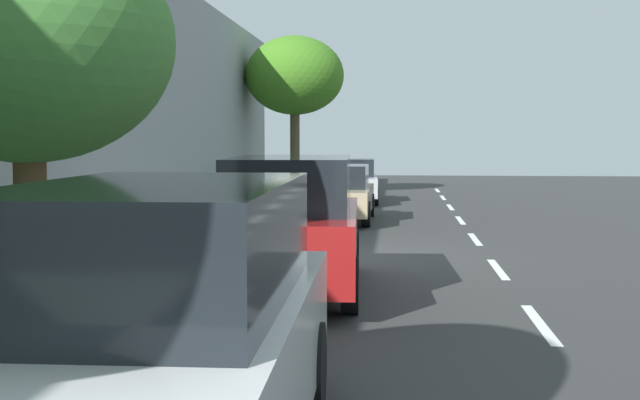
% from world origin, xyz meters
% --- Properties ---
extents(ground, '(66.81, 66.81, 0.00)m').
position_xyz_m(ground, '(0.00, 0.00, 0.00)').
color(ground, '#323232').
extents(sidewalk, '(3.06, 41.75, 0.16)m').
position_xyz_m(sidewalk, '(3.17, 0.00, 0.08)').
color(sidewalk, '#9AAF99').
rests_on(sidewalk, ground).
extents(curb_edge, '(0.16, 41.75, 0.16)m').
position_xyz_m(curb_edge, '(1.56, 0.00, 0.08)').
color(curb_edge, gray).
rests_on(curb_edge, ground).
extents(lane_stripe_centre, '(0.14, 40.00, 0.01)m').
position_xyz_m(lane_stripe_centre, '(-2.88, -0.88, 0.00)').
color(lane_stripe_centre, white).
rests_on(lane_stripe_centre, ground).
extents(lane_stripe_bike_edge, '(0.12, 41.75, 0.01)m').
position_xyz_m(lane_stripe_bike_edge, '(0.09, 0.00, 0.00)').
color(lane_stripe_bike_edge, white).
rests_on(lane_stripe_bike_edge, ground).
extents(building_facade, '(0.50, 41.75, 6.39)m').
position_xyz_m(building_facade, '(4.95, 0.00, 3.20)').
color(building_facade, gray).
rests_on(building_facade, ground).
extents(parked_sedan_silver_nearest, '(2.00, 4.48, 1.52)m').
position_xyz_m(parked_sedan_silver_nearest, '(0.44, -13.09, 0.75)').
color(parked_sedan_silver_nearest, '#B7BABF').
rests_on(parked_sedan_silver_nearest, ground).
extents(parked_sedan_tan_second, '(1.87, 4.41, 1.52)m').
position_xyz_m(parked_sedan_tan_second, '(0.43, -6.61, 0.75)').
color(parked_sedan_tan_second, tan).
rests_on(parked_sedan_tan_second, ground).
extents(parked_suv_red_mid, '(2.12, 4.78, 1.99)m').
position_xyz_m(parked_suv_red_mid, '(0.41, 3.64, 1.03)').
color(parked_suv_red_mid, maroon).
rests_on(parked_suv_red_mid, ground).
extents(parked_suv_white_far, '(2.04, 4.73, 1.99)m').
position_xyz_m(parked_suv_white_far, '(0.43, 10.41, 1.03)').
color(parked_suv_white_far, white).
rests_on(parked_suv_white_far, ground).
extents(bicycle_at_curb, '(1.64, 0.66, 0.73)m').
position_xyz_m(bicycle_at_curb, '(1.09, -1.36, 0.36)').
color(bicycle_at_curb, black).
rests_on(bicycle_at_curb, ground).
extents(cyclist_with_backpack, '(0.52, 0.55, 1.65)m').
position_xyz_m(cyclist_with_backpack, '(1.32, -1.80, 1.00)').
color(cyclist_with_backpack, '#C6B284').
rests_on(cyclist_with_backpack, ground).
extents(street_tree_near_cyclist, '(3.79, 3.79, 5.99)m').
position_xyz_m(street_tree_near_cyclist, '(2.79, -16.34, 4.60)').
color(street_tree_near_cyclist, brown).
rests_on(street_tree_near_cyclist, sidewalk).
extents(street_tree_mid_block, '(3.12, 3.12, 4.43)m').
position_xyz_m(street_tree_mid_block, '(2.79, 7.08, 3.28)').
color(street_tree_mid_block, brown).
rests_on(street_tree_mid_block, sidewalk).
extents(pedestrian_on_phone, '(0.43, 0.50, 1.58)m').
position_xyz_m(pedestrian_on_phone, '(3.25, -9.67, 1.05)').
color(pedestrian_on_phone, black).
rests_on(pedestrian_on_phone, sidewalk).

